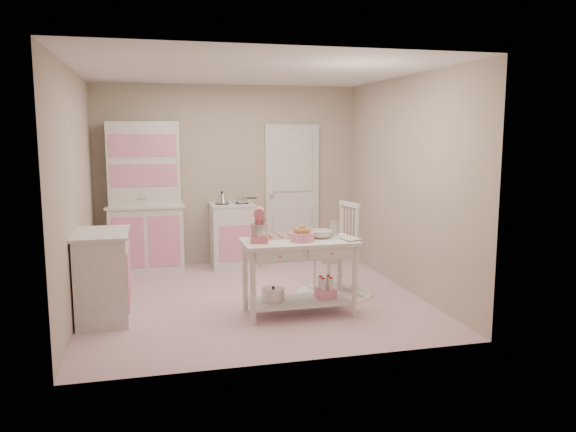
# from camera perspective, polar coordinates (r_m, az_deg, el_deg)

# --- Properties ---
(room_shell) EXTENTS (3.84, 3.84, 2.62)m
(room_shell) POSITION_cam_1_polar(r_m,az_deg,el_deg) (6.38, -3.71, 5.99)
(room_shell) COLOR #CE819F
(room_shell) RESTS_ON ground
(door) EXTENTS (0.82, 0.05, 2.04)m
(door) POSITION_cam_1_polar(r_m,az_deg,el_deg) (8.45, 0.43, 2.37)
(door) COLOR white
(door) RESTS_ON ground
(hutch) EXTENTS (1.06, 0.50, 2.08)m
(hutch) POSITION_cam_1_polar(r_m,az_deg,el_deg) (7.98, -14.33, 1.88)
(hutch) COLOR white
(hutch) RESTS_ON ground
(stove) EXTENTS (0.62, 0.57, 0.92)m
(stove) POSITION_cam_1_polar(r_m,az_deg,el_deg) (8.10, -5.66, -1.95)
(stove) COLOR white
(stove) RESTS_ON ground
(base_cabinet) EXTENTS (0.54, 0.84, 0.92)m
(base_cabinet) POSITION_cam_1_polar(r_m,az_deg,el_deg) (6.12, -18.27, -5.80)
(base_cabinet) COLOR white
(base_cabinet) RESTS_ON ground
(lace_rug) EXTENTS (0.92, 0.92, 0.01)m
(lace_rug) POSITION_cam_1_polar(r_m,az_deg,el_deg) (6.87, 4.70, -7.75)
(lace_rug) COLOR white
(lace_rug) RESTS_ON ground
(rocking_chair) EXTENTS (0.63, 0.81, 1.10)m
(rocking_chair) POSITION_cam_1_polar(r_m,az_deg,el_deg) (6.74, 4.76, -3.30)
(rocking_chair) COLOR white
(rocking_chair) RESTS_ON ground
(work_table) EXTENTS (1.20, 0.60, 0.80)m
(work_table) POSITION_cam_1_polar(r_m,az_deg,el_deg) (6.00, 1.11, -6.23)
(work_table) COLOR white
(work_table) RESTS_ON ground
(stand_mixer) EXTENTS (0.26, 0.32, 0.34)m
(stand_mixer) POSITION_cam_1_polar(r_m,az_deg,el_deg) (5.81, -2.93, -0.98)
(stand_mixer) COLOR #E86276
(stand_mixer) RESTS_ON work_table
(cookie_tray) EXTENTS (0.34, 0.24, 0.02)m
(cookie_tray) POSITION_cam_1_polar(r_m,az_deg,el_deg) (6.05, -0.69, -2.15)
(cookie_tray) COLOR silver
(cookie_tray) RESTS_ON work_table
(bread_basket) EXTENTS (0.25, 0.25, 0.09)m
(bread_basket) POSITION_cam_1_polar(r_m,az_deg,el_deg) (5.86, 1.44, -2.13)
(bread_basket) COLOR pink
(bread_basket) RESTS_ON work_table
(mixing_bowl) EXTENTS (0.26, 0.26, 0.08)m
(mixing_bowl) POSITION_cam_1_polar(r_m,az_deg,el_deg) (6.05, 3.31, -1.84)
(mixing_bowl) COLOR silver
(mixing_bowl) RESTS_ON work_table
(metal_pitcher) EXTENTS (0.10, 0.10, 0.17)m
(metal_pitcher) POSITION_cam_1_polar(r_m,az_deg,el_deg) (6.17, 4.69, -1.23)
(metal_pitcher) COLOR silver
(metal_pitcher) RESTS_ON work_table
(recipe_book) EXTENTS (0.20, 0.25, 0.02)m
(recipe_book) POSITION_cam_1_polar(r_m,az_deg,el_deg) (5.93, 5.63, -2.38)
(recipe_book) COLOR silver
(recipe_book) RESTS_ON work_table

